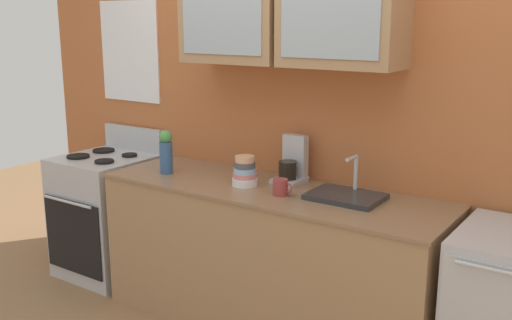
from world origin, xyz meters
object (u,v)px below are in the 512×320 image
at_px(stove_range, 108,214).
at_px(bowl_stack, 245,172).
at_px(coffee_maker, 292,165).
at_px(sink_faucet, 346,195).
at_px(cup_near_sink, 281,187).
at_px(vase, 166,152).

bearing_deg(stove_range, bowl_stack, -1.54).
bearing_deg(coffee_maker, sink_faucet, -17.21).
bearing_deg(coffee_maker, bowl_stack, -129.95).
bearing_deg(stove_range, cup_near_sink, -3.26).
distance_m(stove_range, cup_near_sink, 1.65).
xyz_separation_m(stove_range, coffee_maker, (1.48, 0.19, 0.55)).
relative_size(bowl_stack, cup_near_sink, 1.48).
distance_m(bowl_stack, vase, 0.60).
bearing_deg(cup_near_sink, stove_range, 176.74).
xyz_separation_m(stove_range, vase, (0.70, -0.09, 0.58)).
distance_m(stove_range, bowl_stack, 1.39).
distance_m(stove_range, coffee_maker, 1.59).
height_order(vase, coffee_maker, coffee_maker).
relative_size(cup_near_sink, coffee_maker, 0.43).
bearing_deg(vase, bowl_stack, 4.88).
relative_size(sink_faucet, bowl_stack, 2.19).
bearing_deg(cup_near_sink, sink_faucet, 23.63).
xyz_separation_m(vase, coffee_maker, (0.78, 0.28, -0.04)).
relative_size(vase, cup_near_sink, 2.30).
height_order(bowl_stack, coffee_maker, coffee_maker).
relative_size(vase, coffee_maker, 0.98).
height_order(sink_faucet, bowl_stack, sink_faucet).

